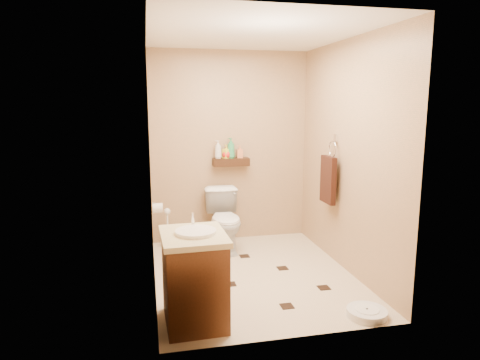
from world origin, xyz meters
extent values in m
plane|color=beige|center=(0.00, 0.00, 0.00)|extent=(2.50, 2.50, 0.00)
cube|color=#9F7E5B|center=(0.00, 1.25, 1.20)|extent=(2.00, 0.04, 2.40)
cube|color=#9F7E5B|center=(0.00, -1.25, 1.20)|extent=(2.00, 0.04, 2.40)
cube|color=#9F7E5B|center=(-1.00, 0.00, 1.20)|extent=(0.04, 2.50, 2.40)
cube|color=#9F7E5B|center=(1.00, 0.00, 1.20)|extent=(0.04, 2.50, 2.40)
cube|color=white|center=(0.00, 0.00, 2.40)|extent=(2.00, 2.50, 0.02)
cube|color=#381D0F|center=(0.00, 1.17, 1.02)|extent=(0.46, 0.14, 0.10)
cube|color=black|center=(-0.28, -0.20, 0.00)|extent=(0.11, 0.11, 0.01)
cube|color=black|center=(0.35, 0.08, 0.00)|extent=(0.11, 0.11, 0.01)
cube|color=black|center=(0.11, -0.76, 0.00)|extent=(0.11, 0.11, 0.01)
cube|color=black|center=(-0.56, 0.51, 0.00)|extent=(0.11, 0.11, 0.01)
cube|color=black|center=(0.58, -0.47, 0.00)|extent=(0.11, 0.11, 0.01)
cube|color=black|center=(0.03, 0.53, 0.00)|extent=(0.11, 0.11, 0.01)
imported|color=white|center=(-0.14, 0.83, 0.36)|extent=(0.41, 0.71, 0.72)
cube|color=brown|center=(-0.70, -0.85, 0.35)|extent=(0.48, 0.59, 0.70)
cube|color=beige|center=(-0.70, -0.85, 0.72)|extent=(0.52, 0.63, 0.04)
cylinder|color=white|center=(-0.68, -0.85, 0.75)|extent=(0.32, 0.32, 0.04)
cylinder|color=silver|center=(-0.68, -0.65, 0.81)|extent=(0.03, 0.03, 0.11)
cylinder|color=silver|center=(0.71, -1.07, 0.03)|extent=(0.38, 0.38, 0.06)
cylinder|color=white|center=(0.71, -1.07, 0.06)|extent=(0.20, 0.20, 0.01)
cylinder|color=#175F56|center=(-0.82, 1.07, 0.06)|extent=(0.11, 0.11, 0.12)
cylinder|color=silver|center=(-0.82, 1.07, 0.29)|extent=(0.02, 0.02, 0.35)
sphere|color=silver|center=(-0.82, 1.07, 0.45)|extent=(0.08, 0.08, 0.08)
cube|color=silver|center=(0.98, 0.25, 1.38)|extent=(0.03, 0.06, 0.08)
torus|color=silver|center=(0.95, 0.25, 1.26)|extent=(0.02, 0.19, 0.19)
cube|color=#351610|center=(0.91, 0.25, 0.92)|extent=(0.06, 0.30, 0.52)
cylinder|color=silver|center=(-0.94, 0.65, 0.60)|extent=(0.11, 0.11, 0.11)
cylinder|color=silver|center=(-0.98, 0.65, 0.66)|extent=(0.04, 0.02, 0.02)
imported|color=silver|center=(-0.16, 1.17, 1.18)|extent=(0.11, 0.11, 0.23)
imported|color=yellow|center=(-0.06, 1.17, 1.16)|extent=(0.10, 0.11, 0.17)
imported|color=red|center=(-0.06, 1.17, 1.14)|extent=(0.15, 0.15, 0.14)
imported|color=#309256|center=(0.00, 1.17, 1.20)|extent=(0.14, 0.14, 0.26)
imported|color=#D67747|center=(0.11, 1.17, 1.15)|extent=(0.08, 0.08, 0.16)
camera|label=1|loc=(-1.03, -4.07, 1.75)|focal=32.00mm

